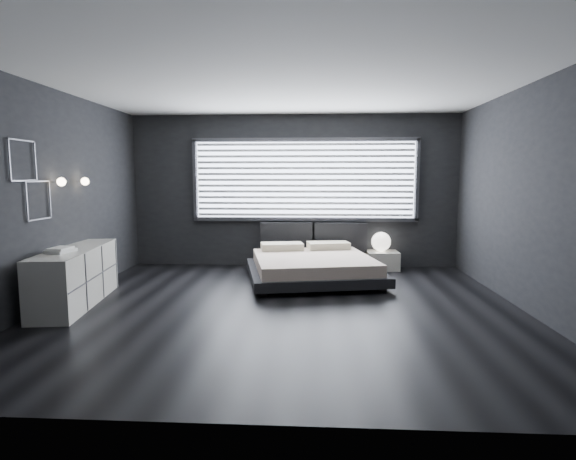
{
  "coord_description": "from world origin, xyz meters",
  "views": [
    {
      "loc": [
        0.37,
        -5.58,
        1.66
      ],
      "look_at": [
        0.0,
        0.85,
        0.9
      ],
      "focal_mm": 28.0,
      "sensor_mm": 36.0,
      "label": 1
    }
  ],
  "objects": [
    {
      "name": "room",
      "position": [
        0.0,
        0.0,
        1.4
      ],
      "size": [
        6.04,
        6.0,
        2.8
      ],
      "color": "black",
      "rests_on": "ground"
    },
    {
      "name": "window",
      "position": [
        0.2,
        2.7,
        1.61
      ],
      "size": [
        4.14,
        0.09,
        1.52
      ],
      "color": "white",
      "rests_on": "ground"
    },
    {
      "name": "headboard",
      "position": [
        0.37,
        2.64,
        0.57
      ],
      "size": [
        1.96,
        0.16,
        0.52
      ],
      "color": "black",
      "rests_on": "ground"
    },
    {
      "name": "sconce_near",
      "position": [
        -2.88,
        0.05,
        1.6
      ],
      "size": [
        0.18,
        0.11,
        0.11
      ],
      "color": "silver",
      "rests_on": "ground"
    },
    {
      "name": "sconce_far",
      "position": [
        -2.88,
        0.65,
        1.6
      ],
      "size": [
        0.18,
        0.11,
        0.11
      ],
      "color": "silver",
      "rests_on": "ground"
    },
    {
      "name": "wall_art_upper",
      "position": [
        -2.98,
        -0.55,
        1.85
      ],
      "size": [
        0.01,
        0.48,
        0.48
      ],
      "color": "#47474C",
      "rests_on": "ground"
    },
    {
      "name": "wall_art_lower",
      "position": [
        -2.98,
        -0.3,
        1.38
      ],
      "size": [
        0.01,
        0.48,
        0.48
      ],
      "color": "#47474C",
      "rests_on": "ground"
    },
    {
      "name": "bed",
      "position": [
        0.36,
        1.53,
        0.24
      ],
      "size": [
        2.35,
        2.28,
        0.52
      ],
      "color": "black",
      "rests_on": "ground"
    },
    {
      "name": "nightstand",
      "position": [
        1.62,
        2.5,
        0.16
      ],
      "size": [
        0.58,
        0.49,
        0.33
      ],
      "primitive_type": "cube",
      "rotation": [
        0.0,
        0.0,
        0.03
      ],
      "color": "silver",
      "rests_on": "ground"
    },
    {
      "name": "orb_lamp",
      "position": [
        1.59,
        2.53,
        0.5
      ],
      "size": [
        0.35,
        0.35,
        0.35
      ],
      "primitive_type": "sphere",
      "color": "white",
      "rests_on": "nightstand"
    },
    {
      "name": "dresser",
      "position": [
        -2.73,
        0.01,
        0.37
      ],
      "size": [
        0.76,
        1.9,
        0.74
      ],
      "color": "silver",
      "rests_on": "ground"
    },
    {
      "name": "book_stack",
      "position": [
        -2.74,
        -0.3,
        0.77
      ],
      "size": [
        0.29,
        0.35,
        0.06
      ],
      "color": "silver",
      "rests_on": "dresser"
    }
  ]
}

